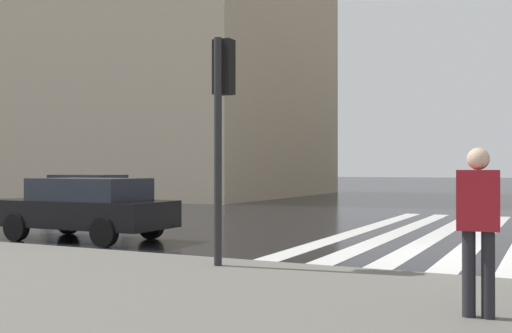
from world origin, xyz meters
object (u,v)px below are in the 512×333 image
traffic_signal_post (222,102)px  car_black (86,207)px  pedestrian_in_red_jacket (478,218)px  car_white (90,193)px

traffic_signal_post → car_black: 5.96m
traffic_signal_post → pedestrian_in_red_jacket: size_ratio=2.07×
car_white → car_black: same height
car_white → car_black: size_ratio=1.00×
car_white → pedestrian_in_red_jacket: (-10.98, -14.47, 0.38)m
car_white → pedestrian_in_red_jacket: bearing=-127.2°
traffic_signal_post → car_black: traffic_signal_post is taller
car_white → car_black: 8.54m
traffic_signal_post → car_white: 14.07m
traffic_signal_post → car_white: traffic_signal_post is taller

